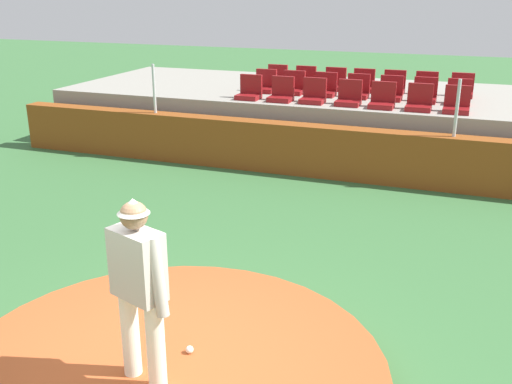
{
  "coord_description": "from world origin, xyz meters",
  "views": [
    {
      "loc": [
        2.33,
        -3.98,
        3.52
      ],
      "look_at": [
        0.0,
        2.38,
        1.15
      ],
      "focal_mm": 41.31,
      "sensor_mm": 36.0,
      "label": 1
    }
  ],
  "objects_px": {
    "stadium_chair_3": "(349,97)",
    "stadium_chair_18": "(394,86)",
    "stadium_chair_1": "(282,93)",
    "stadium_chair_12": "(425,94)",
    "stadium_chair_17": "(363,84)",
    "baseball": "(190,350)",
    "stadium_chair_14": "(277,80)",
    "pitcher": "(138,280)",
    "stadium_chair_6": "(457,104)",
    "stadium_chair_10": "(358,90)",
    "stadium_chair_4": "(382,100)",
    "stadium_chair_2": "(313,95)",
    "stadium_chair_8": "(293,87)",
    "stadium_chair_11": "(391,92)",
    "stadium_chair_5": "(419,102)",
    "stadium_chair_20": "(462,89)",
    "stadium_chair_16": "(335,83)",
    "stadium_chair_0": "(250,91)",
    "stadium_chair_13": "(458,96)",
    "stadium_chair_19": "(426,88)",
    "stadium_chair_15": "(305,81)",
    "stadium_chair_7": "(265,85)",
    "stadium_chair_9": "(325,89)"
  },
  "relations": [
    {
      "from": "stadium_chair_13",
      "to": "stadium_chair_16",
      "type": "relative_size",
      "value": 1.0
    },
    {
      "from": "stadium_chair_4",
      "to": "stadium_chair_7",
      "type": "xyz_separation_m",
      "value": [
        -2.79,
        0.94,
        0.0
      ]
    },
    {
      "from": "stadium_chair_7",
      "to": "stadium_chair_16",
      "type": "bearing_deg",
      "value": -148.99
    },
    {
      "from": "stadium_chair_11",
      "to": "stadium_chair_14",
      "type": "relative_size",
      "value": 1.0
    },
    {
      "from": "stadium_chair_13",
      "to": "stadium_chair_19",
      "type": "distance_m",
      "value": 1.13
    },
    {
      "from": "stadium_chair_4",
      "to": "stadium_chair_5",
      "type": "bearing_deg",
      "value": -178.98
    },
    {
      "from": "stadium_chair_13",
      "to": "stadium_chair_19",
      "type": "relative_size",
      "value": 1.0
    },
    {
      "from": "stadium_chair_2",
      "to": "stadium_chair_11",
      "type": "distance_m",
      "value": 1.69
    },
    {
      "from": "stadium_chair_8",
      "to": "stadium_chair_11",
      "type": "height_order",
      "value": "same"
    },
    {
      "from": "stadium_chair_3",
      "to": "stadium_chair_4",
      "type": "height_order",
      "value": "same"
    },
    {
      "from": "stadium_chair_17",
      "to": "stadium_chair_18",
      "type": "distance_m",
      "value": 0.69
    },
    {
      "from": "stadium_chair_12",
      "to": "stadium_chair_17",
      "type": "height_order",
      "value": "same"
    },
    {
      "from": "stadium_chair_13",
      "to": "stadium_chair_0",
      "type": "bearing_deg",
      "value": 12.31
    },
    {
      "from": "stadium_chair_1",
      "to": "stadium_chair_6",
      "type": "relative_size",
      "value": 1.0
    },
    {
      "from": "pitcher",
      "to": "stadium_chair_12",
      "type": "height_order",
      "value": "pitcher"
    },
    {
      "from": "baseball",
      "to": "stadium_chair_14",
      "type": "bearing_deg",
      "value": 103.41
    },
    {
      "from": "pitcher",
      "to": "stadium_chair_5",
      "type": "xyz_separation_m",
      "value": [
        1.47,
        8.01,
        0.17
      ]
    },
    {
      "from": "baseball",
      "to": "stadium_chair_1",
      "type": "bearing_deg",
      "value": 101.41
    },
    {
      "from": "stadium_chair_5",
      "to": "stadium_chair_10",
      "type": "relative_size",
      "value": 1.0
    },
    {
      "from": "stadium_chair_1",
      "to": "stadium_chair_3",
      "type": "height_order",
      "value": "same"
    },
    {
      "from": "stadium_chair_16",
      "to": "stadium_chair_0",
      "type": "bearing_deg",
      "value": 51.05
    },
    {
      "from": "stadium_chair_1",
      "to": "stadium_chair_6",
      "type": "height_order",
      "value": "same"
    },
    {
      "from": "stadium_chair_1",
      "to": "stadium_chair_10",
      "type": "relative_size",
      "value": 1.0
    },
    {
      "from": "stadium_chair_4",
      "to": "stadium_chair_17",
      "type": "distance_m",
      "value": 1.93
    },
    {
      "from": "stadium_chair_13",
      "to": "stadium_chair_4",
      "type": "bearing_deg",
      "value": 33.61
    },
    {
      "from": "stadium_chair_10",
      "to": "stadium_chair_17",
      "type": "bearing_deg",
      "value": -87.59
    },
    {
      "from": "stadium_chair_5",
      "to": "stadium_chair_20",
      "type": "bearing_deg",
      "value": -111.58
    },
    {
      "from": "pitcher",
      "to": "stadium_chair_6",
      "type": "bearing_deg",
      "value": 94.28
    },
    {
      "from": "stadium_chair_6",
      "to": "stadium_chair_13",
      "type": "bearing_deg",
      "value": -89.89
    },
    {
      "from": "stadium_chair_4",
      "to": "stadium_chair_2",
      "type": "bearing_deg",
      "value": -1.73
    },
    {
      "from": "stadium_chair_0",
      "to": "stadium_chair_13",
      "type": "relative_size",
      "value": 1.0
    },
    {
      "from": "stadium_chair_9",
      "to": "stadium_chair_14",
      "type": "xyz_separation_m",
      "value": [
        -1.41,
        0.89,
        0.0
      ]
    },
    {
      "from": "stadium_chair_2",
      "to": "stadium_chair_14",
      "type": "bearing_deg",
      "value": -51.93
    },
    {
      "from": "stadium_chair_10",
      "to": "stadium_chair_14",
      "type": "xyz_separation_m",
      "value": [
        -2.13,
        0.88,
        0.0
      ]
    },
    {
      "from": "baseball",
      "to": "stadium_chair_3",
      "type": "height_order",
      "value": "stadium_chair_3"
    },
    {
      "from": "stadium_chair_11",
      "to": "stadium_chair_14",
      "type": "xyz_separation_m",
      "value": [
        -2.84,
        0.89,
        0.0
      ]
    },
    {
      "from": "stadium_chair_8",
      "to": "stadium_chair_13",
      "type": "height_order",
      "value": "same"
    },
    {
      "from": "stadium_chair_12",
      "to": "stadium_chair_17",
      "type": "distance_m",
      "value": 1.69
    },
    {
      "from": "stadium_chair_4",
      "to": "stadium_chair_18",
      "type": "height_order",
      "value": "same"
    },
    {
      "from": "baseball",
      "to": "stadium_chair_1",
      "type": "height_order",
      "value": "stadium_chair_1"
    },
    {
      "from": "stadium_chair_8",
      "to": "stadium_chair_1",
      "type": "bearing_deg",
      "value": 91.43
    },
    {
      "from": "stadium_chair_6",
      "to": "stadium_chair_17",
      "type": "height_order",
      "value": "same"
    },
    {
      "from": "stadium_chair_2",
      "to": "stadium_chair_15",
      "type": "height_order",
      "value": "same"
    },
    {
      "from": "stadium_chair_1",
      "to": "stadium_chair_15",
      "type": "xyz_separation_m",
      "value": [
        0.0,
        1.8,
        0.0
      ]
    },
    {
      "from": "pitcher",
      "to": "stadium_chair_6",
      "type": "relative_size",
      "value": 3.4
    },
    {
      "from": "stadium_chair_3",
      "to": "stadium_chair_18",
      "type": "relative_size",
      "value": 1.0
    },
    {
      "from": "stadium_chair_11",
      "to": "stadium_chair_1",
      "type": "bearing_deg",
      "value": 23.09
    },
    {
      "from": "stadium_chair_6",
      "to": "stadium_chair_11",
      "type": "distance_m",
      "value": 1.64
    },
    {
      "from": "baseball",
      "to": "stadium_chair_14",
      "type": "distance_m",
      "value": 9.64
    },
    {
      "from": "stadium_chair_11",
      "to": "stadium_chair_16",
      "type": "relative_size",
      "value": 1.0
    }
  ]
}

